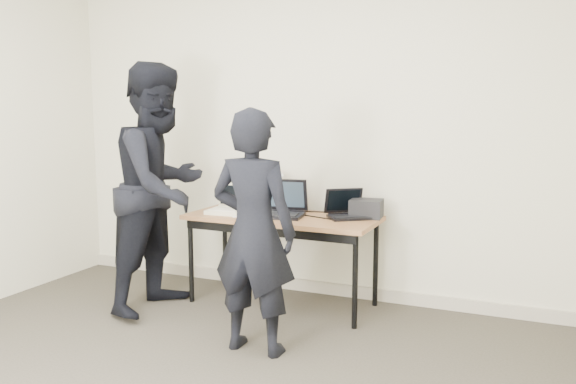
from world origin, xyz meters
The scene contains 13 objects.
room centered at (0.00, 0.00, 1.35)m, with size 4.60×4.60×2.80m.
desk centered at (-0.06, 1.86, 0.66)m, with size 1.52×0.69×0.72m.
laptop_beige centered at (-0.51, 1.81, 0.77)m, with size 0.30×0.29×0.23m.
laptop_center centered at (-0.07, 1.87, 0.78)m, with size 0.41×0.40×0.28m.
laptop_right centered at (0.43, 1.99, 0.77)m, with size 0.41×0.41×0.22m.
leather_satchel centered at (-0.24, 2.08, 0.85)m, with size 0.37×0.19×0.25m.
tissue centered at (-0.21, 2.09, 1.00)m, with size 0.13×0.10×0.08m, color white.
equipment_box centered at (0.57, 2.05, 0.79)m, with size 0.24×0.21×0.14m, color black.
power_brick centered at (-0.28, 1.69, 0.74)m, with size 0.09×0.05×0.03m, color black.
cables centered at (0.10, 1.88, 0.72)m, with size 0.90×0.49×0.01m.
person_typist centered at (0.13, 0.97, 0.78)m, with size 0.57×0.37×1.55m, color black.
person_observer centered at (-0.89, 1.44, 0.95)m, with size 0.92×0.72×1.90m, color black.
baseboard centered at (0.00, 2.23, 0.05)m, with size 4.50×0.03×0.10m, color #B2A894.
Camera 1 is at (1.67, -2.13, 1.51)m, focal length 35.00 mm.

